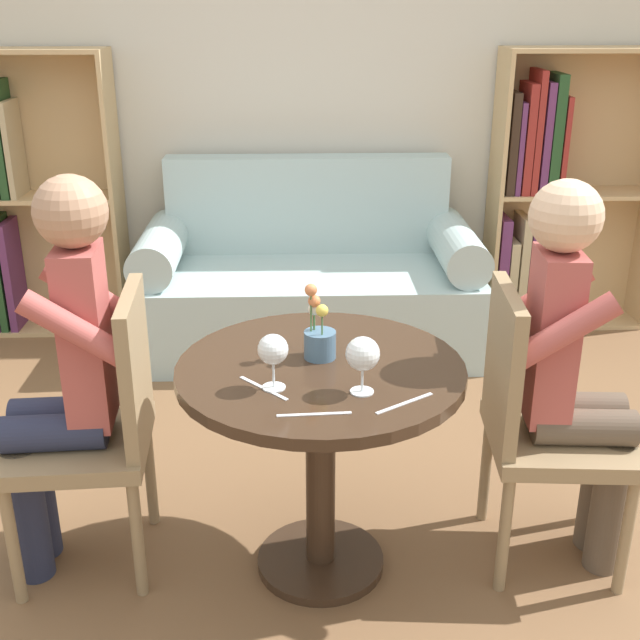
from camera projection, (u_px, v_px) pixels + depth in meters
name	position (u px, v px, depth m)	size (l,w,h in m)	color
ground_plane	(321.00, 564.00, 2.56)	(16.00, 16.00, 0.00)	brown
back_wall	(306.00, 66.00, 4.09)	(5.20, 0.05, 2.70)	beige
round_table	(321.00, 415.00, 2.35)	(0.83, 0.83, 0.70)	#382619
couch	(309.00, 286.00, 4.09)	(1.68, 0.80, 0.92)	#A8C1C1
bookshelf_left	(14.00, 202.00, 4.14)	(0.86, 0.28, 1.45)	tan
bookshelf_right	(549.00, 193.00, 4.22)	(0.86, 0.28, 1.45)	tan
chair_left	(100.00, 422.00, 2.40)	(0.44, 0.44, 0.90)	#937A56
chair_right	(537.00, 418.00, 2.43)	(0.45, 0.45, 0.90)	#937A56
person_left	(63.00, 374.00, 2.33)	(0.43, 0.36, 1.24)	#282D47
person_right	(574.00, 371.00, 2.36)	(0.43, 0.36, 1.23)	brown
wine_glass_left	(273.00, 351.00, 2.12)	(0.08, 0.08, 0.16)	white
wine_glass_right	(363.00, 355.00, 2.10)	(0.09, 0.09, 0.16)	white
flower_vase	(318.00, 336.00, 2.32)	(0.09, 0.09, 0.23)	slate
knife_left_setting	(314.00, 414.00, 2.02)	(0.19, 0.02, 0.00)	silver
fork_left_setting	(263.00, 388.00, 2.16)	(0.14, 0.15, 0.00)	silver
knife_right_setting	(405.00, 403.00, 2.08)	(0.16, 0.12, 0.00)	silver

